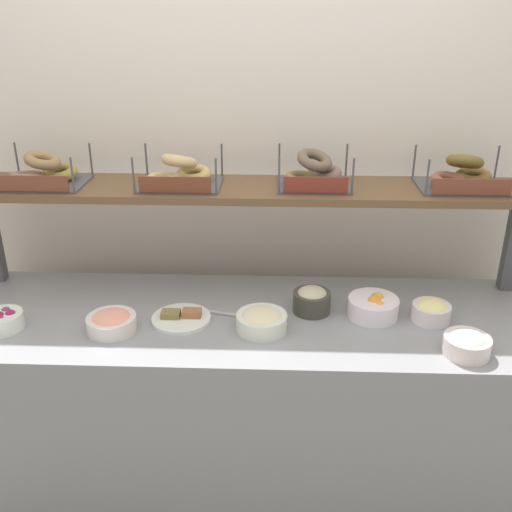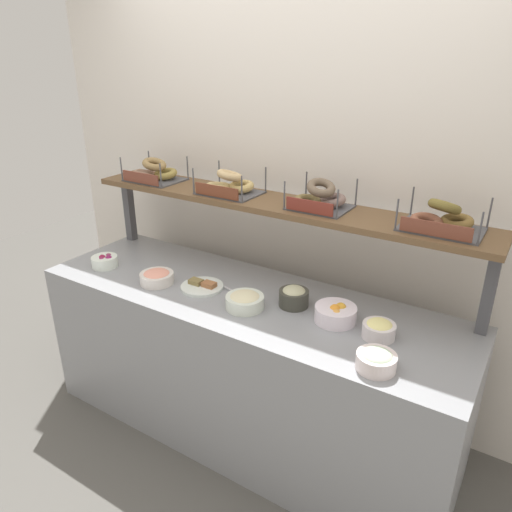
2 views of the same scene
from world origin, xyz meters
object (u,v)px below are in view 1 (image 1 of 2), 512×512
at_px(bowl_fruit_salad, 373,307).
at_px(serving_spoon_near_plate, 238,315).
at_px(bowl_lox_spread, 111,322).
at_px(bagel_basket_cinnamon_raisin, 462,176).
at_px(bowl_scallion_spread, 467,344).
at_px(bagel_basket_poppy, 314,174).
at_px(bagel_basket_everything, 43,173).
at_px(bowl_potato_salad, 262,320).
at_px(serving_plate_white, 181,318).
at_px(bagel_basket_plain, 179,175).
at_px(bowl_beet_salad, 3,320).
at_px(bowl_tuna_salad, 312,300).
at_px(bowl_egg_salad, 431,311).

relative_size(bowl_fruit_salad, serving_spoon_near_plate, 1.07).
height_order(bowl_lox_spread, bagel_basket_cinnamon_raisin, bagel_basket_cinnamon_raisin).
height_order(bowl_scallion_spread, bagel_basket_poppy, bagel_basket_poppy).
height_order(serving_spoon_near_plate, bagel_basket_everything, bagel_basket_everything).
distance_m(bowl_fruit_salad, bagel_basket_poppy, 0.56).
relative_size(bowl_potato_salad, serving_spoon_near_plate, 1.03).
bearing_deg(serving_plate_white, bagel_basket_plain, 95.90).
bearing_deg(bowl_potato_salad, serving_plate_white, 169.86).
bearing_deg(bowl_beet_salad, bagel_basket_everything, 79.46).
bearing_deg(bagel_basket_poppy, serving_spoon_near_plate, -134.45).
xyz_separation_m(bowl_tuna_salad, bowl_lox_spread, (-0.73, -0.17, -0.01)).
relative_size(bowl_fruit_salad, bagel_basket_cinnamon_raisin, 0.56).
height_order(bowl_beet_salad, bagel_basket_cinnamon_raisin, bagel_basket_cinnamon_raisin).
xyz_separation_m(bowl_beet_salad, bowl_lox_spread, (0.40, 0.00, 0.00)).
relative_size(bowl_egg_salad, bowl_potato_salad, 0.77).
bearing_deg(bowl_egg_salad, serving_plate_white, -177.68).
xyz_separation_m(bowl_potato_salad, serving_spoon_near_plate, (-0.09, 0.09, -0.03)).
bearing_deg(bowl_lox_spread, bowl_fruit_salad, 8.45).
distance_m(bowl_egg_salad, serving_plate_white, 0.93).
xyz_separation_m(bowl_potato_salad, bagel_basket_plain, (-0.33, 0.36, 0.44)).
height_order(bowl_egg_salad, bagel_basket_plain, bagel_basket_plain).
distance_m(bagel_basket_everything, bagel_basket_cinnamon_raisin, 1.63).
bearing_deg(bagel_basket_everything, bowl_fruit_salad, -10.47).
xyz_separation_m(bowl_scallion_spread, bagel_basket_poppy, (-0.51, 0.51, 0.44)).
xyz_separation_m(serving_plate_white, bagel_basket_cinnamon_raisin, (1.06, 0.32, 0.47)).
distance_m(serving_spoon_near_plate, bagel_basket_everything, 0.94).
height_order(bowl_potato_salad, bowl_lox_spread, bowl_potato_salad).
height_order(serving_spoon_near_plate, bagel_basket_poppy, bagel_basket_poppy).
xyz_separation_m(bowl_egg_salad, bagel_basket_plain, (-0.96, 0.27, 0.44)).
xyz_separation_m(bowl_fruit_salad, bagel_basket_plain, (-0.75, 0.24, 0.44)).
relative_size(bowl_tuna_salad, bowl_lox_spread, 0.81).
bearing_deg(serving_spoon_near_plate, bowl_scallion_spread, -15.76).
xyz_separation_m(serving_plate_white, bagel_basket_plain, (-0.03, 0.31, 0.46)).
distance_m(bowl_scallion_spread, serving_spoon_near_plate, 0.82).
height_order(bowl_fruit_salad, serving_spoon_near_plate, bowl_fruit_salad).
bearing_deg(bowl_tuna_salad, bowl_potato_salad, -142.49).
distance_m(bowl_egg_salad, bowl_lox_spread, 1.18).
bearing_deg(bowl_tuna_salad, serving_plate_white, -169.61).
bearing_deg(bagel_basket_plain, serving_spoon_near_plate, -48.15).
xyz_separation_m(bowl_egg_salad, bagel_basket_poppy, (-0.44, 0.29, 0.44)).
distance_m(bowl_lox_spread, serving_plate_white, 0.25).
distance_m(bowl_tuna_salad, bagel_basket_everything, 1.16).
relative_size(bowl_egg_salad, bagel_basket_poppy, 0.50).
bearing_deg(bowl_tuna_salad, bagel_basket_cinnamon_raisin, 21.86).
xyz_separation_m(bowl_egg_salad, bagel_basket_everything, (-1.50, 0.26, 0.44)).
bearing_deg(bowl_scallion_spread, bagel_basket_everything, 162.74).
xyz_separation_m(bowl_beet_salad, bagel_basket_poppy, (1.13, 0.41, 0.44)).
bearing_deg(bowl_fruit_salad, bowl_scallion_spread, -41.81).
xyz_separation_m(bagel_basket_poppy, bagel_basket_cinnamon_raisin, (0.57, -0.01, -0.00)).
bearing_deg(bowl_egg_salad, bowl_tuna_salad, 173.27).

